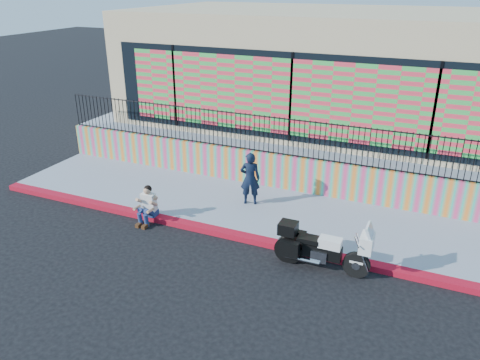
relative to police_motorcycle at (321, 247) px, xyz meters
The scene contains 10 objects.
ground 2.43m from the police_motorcycle, 168.34° to the left, with size 90.00×90.00×0.00m, color black.
red_curb 2.41m from the police_motorcycle, 168.34° to the left, with size 16.00×0.30×0.15m, color #A10B1C.
sidewalk 3.18m from the police_motorcycle, 137.39° to the left, with size 16.00×3.00×0.15m, color #8790A2.
mural_wall 4.39m from the police_motorcycle, 121.81° to the left, with size 16.00×0.20×1.10m, color #E43C75.
metal_fence 4.57m from the police_motorcycle, 121.81° to the left, with size 15.80×0.04×1.20m, color black, non-canonical shape.
elevated_platform 9.12m from the police_motorcycle, 104.68° to the left, with size 16.00×10.00×1.25m, color #8790A2.
storefront_building 9.31m from the police_motorcycle, 105.03° to the left, with size 14.00×8.06×4.00m.
police_motorcycle is the anchor object (origin of this frame).
police_officer 3.56m from the police_motorcycle, 140.04° to the left, with size 0.58×0.38×1.59m, color black.
seated_man 4.98m from the police_motorcycle, behind, with size 0.54×0.71×1.06m.
Camera 1 is at (4.33, -9.75, 6.28)m, focal length 35.00 mm.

